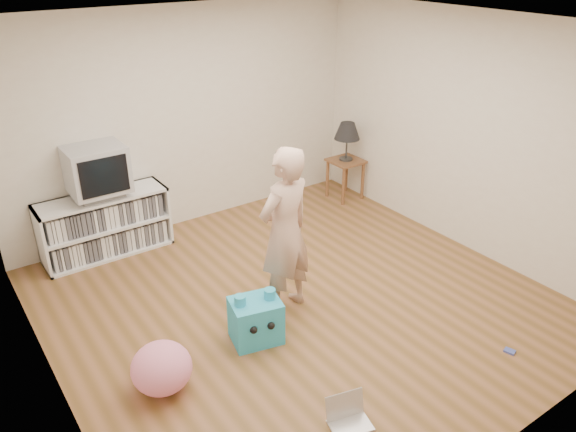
# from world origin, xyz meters

# --- Properties ---
(ground) EXTENTS (4.50, 4.50, 0.00)m
(ground) POSITION_xyz_m (0.00, 0.00, 0.00)
(ground) COLOR brown
(ground) RESTS_ON ground
(walls) EXTENTS (4.52, 4.52, 2.60)m
(walls) POSITION_xyz_m (0.00, 0.00, 1.30)
(walls) COLOR beige
(walls) RESTS_ON ground
(ceiling) EXTENTS (4.50, 4.50, 0.01)m
(ceiling) POSITION_xyz_m (0.00, 0.00, 2.60)
(ceiling) COLOR white
(ceiling) RESTS_ON walls
(media_unit) EXTENTS (1.40, 0.45, 0.70)m
(media_unit) POSITION_xyz_m (-1.19, 2.04, 0.35)
(media_unit) COLOR white
(media_unit) RESTS_ON ground
(dvd_deck) EXTENTS (0.45, 0.35, 0.07)m
(dvd_deck) POSITION_xyz_m (-1.19, 2.02, 0.73)
(dvd_deck) COLOR gray
(dvd_deck) RESTS_ON media_unit
(crt_tv) EXTENTS (0.60, 0.53, 0.50)m
(crt_tv) POSITION_xyz_m (-1.19, 2.02, 1.02)
(crt_tv) COLOR #ACACB1
(crt_tv) RESTS_ON dvd_deck
(side_table) EXTENTS (0.42, 0.42, 0.55)m
(side_table) POSITION_xyz_m (1.99, 1.65, 0.42)
(side_table) COLOR brown
(side_table) RESTS_ON ground
(table_lamp) EXTENTS (0.34, 0.34, 0.52)m
(table_lamp) POSITION_xyz_m (1.99, 1.65, 0.94)
(table_lamp) COLOR #333333
(table_lamp) RESTS_ON side_table
(person) EXTENTS (0.66, 0.50, 1.64)m
(person) POSITION_xyz_m (-0.16, -0.00, 0.82)
(person) COLOR #CEA38D
(person) RESTS_ON ground
(laptop) EXTENTS (0.35, 0.31, 0.21)m
(laptop) POSITION_xyz_m (-0.61, -1.45, 0.06)
(laptop) COLOR silver
(laptop) RESTS_ON ground
(playing_cards) EXTENTS (0.09, 0.11, 0.02)m
(playing_cards) POSITION_xyz_m (1.05, -1.67, 0.01)
(playing_cards) COLOR #4252B2
(playing_cards) RESTS_ON ground
(plush_blue) EXTENTS (0.49, 0.43, 0.49)m
(plush_blue) POSITION_xyz_m (-0.65, -0.26, 0.21)
(plush_blue) COLOR #28ABD7
(plush_blue) RESTS_ON ground
(plush_pink) EXTENTS (0.56, 0.56, 0.41)m
(plush_pink) POSITION_xyz_m (-1.58, -0.35, 0.20)
(plush_pink) COLOR pink
(plush_pink) RESTS_ON ground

